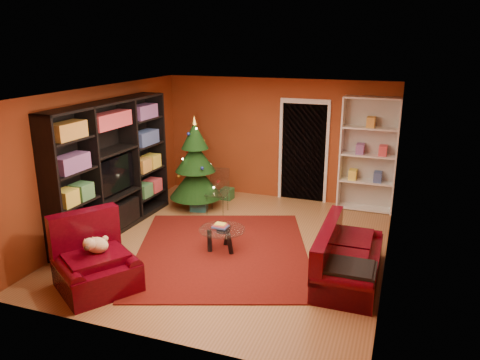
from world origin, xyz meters
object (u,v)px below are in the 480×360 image
(armchair, at_px, (96,261))
(coffee_table, at_px, (222,240))
(media_unit, at_px, (111,168))
(white_bookshelf, at_px, (368,155))
(christmas_tree, at_px, (195,164))
(dog, at_px, (97,245))
(sofa, at_px, (350,253))
(rug, at_px, (222,251))
(gift_box_green, at_px, (227,194))
(acrylic_chair, at_px, (217,193))
(gift_box_teal, at_px, (199,202))

(armchair, distance_m, coffee_table, 2.11)
(media_unit, relative_size, white_bookshelf, 1.30)
(christmas_tree, height_order, dog, christmas_tree)
(media_unit, distance_m, sofa, 4.38)
(armchair, relative_size, coffee_table, 1.42)
(rug, height_order, coffee_table, coffee_table)
(rug, bearing_deg, gift_box_green, 109.44)
(coffee_table, bearing_deg, rug, -72.60)
(armchair, bearing_deg, rug, -1.84)
(media_unit, height_order, sofa, media_unit)
(rug, relative_size, christmas_tree, 1.68)
(rug, bearing_deg, media_unit, 174.08)
(armchair, xyz_separation_m, dog, (-0.01, 0.07, 0.21))
(rug, distance_m, christmas_tree, 2.43)
(rug, bearing_deg, armchair, -125.81)
(dog, bearing_deg, media_unit, 62.32)
(gift_box_green, xyz_separation_m, acrylic_chair, (0.11, -0.83, 0.28))
(white_bookshelf, xyz_separation_m, sofa, (0.07, -3.07, -0.75))
(christmas_tree, bearing_deg, armchair, -88.40)
(rug, relative_size, dog, 8.11)
(media_unit, height_order, white_bookshelf, media_unit)
(media_unit, bearing_deg, christmas_tree, 62.31)
(gift_box_green, bearing_deg, armchair, -94.34)
(sofa, bearing_deg, christmas_tree, 59.29)
(media_unit, height_order, gift_box_teal, media_unit)
(media_unit, relative_size, acrylic_chair, 3.83)
(christmas_tree, distance_m, white_bookshelf, 3.49)
(white_bookshelf, bearing_deg, media_unit, -147.09)
(media_unit, xyz_separation_m, gift_box_green, (1.32, 2.30, -1.06))
(dog, bearing_deg, coffee_table, -2.09)
(gift_box_teal, relative_size, sofa, 0.18)
(christmas_tree, relative_size, gift_box_green, 7.92)
(rug, xyz_separation_m, gift_box_green, (-0.89, 2.53, 0.11))
(media_unit, relative_size, gift_box_green, 12.59)
(gift_box_teal, xyz_separation_m, armchair, (-0.02, -3.37, 0.26))
(white_bookshelf, xyz_separation_m, coffee_table, (-2.02, -2.83, -0.95))
(armchair, bearing_deg, gift_box_teal, 33.59)
(gift_box_green, distance_m, dog, 4.18)
(gift_box_green, relative_size, coffee_table, 0.32)
(armchair, bearing_deg, gift_box_green, 29.64)
(white_bookshelf, height_order, dog, white_bookshelf)
(gift_box_teal, distance_m, dog, 3.33)
(sofa, xyz_separation_m, coffee_table, (-2.09, 0.23, -0.20))
(christmas_tree, height_order, armchair, christmas_tree)
(sofa, relative_size, acrylic_chair, 2.31)
(christmas_tree, height_order, sofa, christmas_tree)
(gift_box_teal, xyz_separation_m, sofa, (3.27, -1.87, 0.24))
(dog, relative_size, coffee_table, 0.52)
(christmas_tree, relative_size, sofa, 1.04)
(coffee_table, bearing_deg, white_bookshelf, 54.45)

